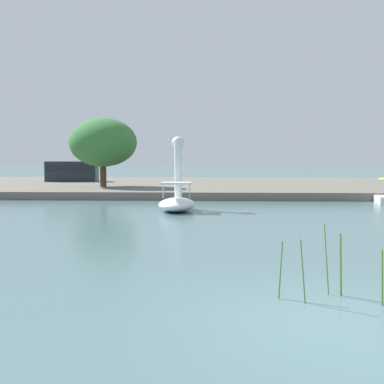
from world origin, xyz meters
name	(u,v)px	position (x,y,z in m)	size (l,w,h in m)	color
ground_plane	(336,324)	(0.00, 0.00, 0.00)	(582.04, 582.04, 0.00)	slate
shore_bank_far	(234,185)	(0.00, 32.89, 0.24)	(146.40, 25.29, 0.48)	#6B665B
swan_boat	(177,196)	(-3.45, 14.80, 0.68)	(1.70, 2.96, 3.51)	white
tree_broadleaf_left	(103,143)	(-9.60, 25.97, 3.62)	(7.01, 7.05, 4.87)	#423323
parked_van	(72,171)	(-14.38, 34.16, 1.45)	(4.56, 2.25, 1.79)	#1E232D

